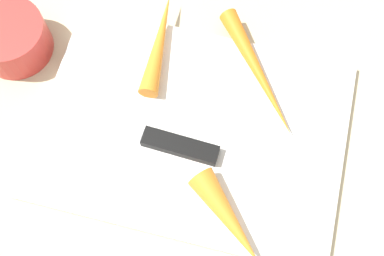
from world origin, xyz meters
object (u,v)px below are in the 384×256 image
Objects in this scene: knife at (169,143)px; small_bowl at (11,38)px; carrot_longest at (258,73)px; carrot_shortest at (229,219)px; carrot_medium at (159,42)px; cutting_board at (192,130)px.

small_bowl is at bearing -17.75° from knife.
carrot_longest is 0.18m from carrot_shortest.
carrot_shortest is 0.23m from carrot_medium.
small_bowl is at bearing -163.37° from carrot_shortest.
knife reaches higher than cutting_board.
carrot_longest is (-0.08, -0.11, 0.01)m from knife.
small_bowl is (0.25, -0.06, 0.02)m from cutting_board.
cutting_board is 2.01× the size of carrot_longest.
carrot_shortest is at bearing 153.66° from small_bowl.
carrot_longest is at bearing -174.77° from small_bowl.
carrot_shortest is at bearing -150.13° from carrot_medium.
cutting_board is at bearing -125.05° from knife.
knife is at bearing -176.53° from carrot_shortest.
cutting_board is 3.88× the size of small_bowl.
knife is 0.14m from carrot_longest.
carrot_shortest is (-0.09, 0.07, 0.01)m from knife.
carrot_longest is at bearing 134.07° from carrot_shortest.
carrot_shortest is at bearing -35.81° from carrot_longest.
small_bowl reaches higher than carrot_medium.
small_bowl is at bearing 98.10° from carrot_medium.
cutting_board is 3.17× the size of carrot_shortest.
carrot_shortest is (-0.00, 0.18, 0.00)m from carrot_longest.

